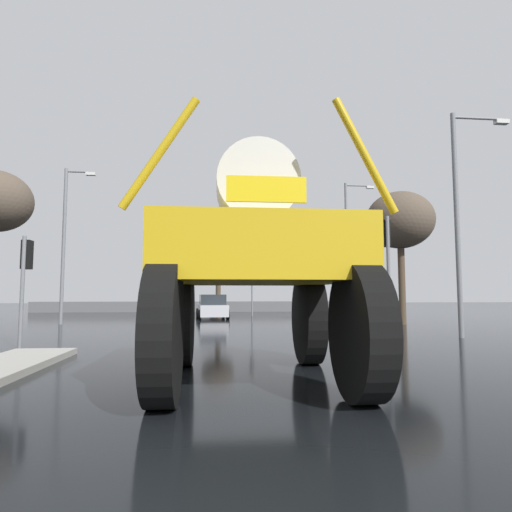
# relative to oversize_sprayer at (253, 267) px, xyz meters

# --- Properties ---
(ground_plane) EXTENTS (120.00, 120.00, 0.00)m
(ground_plane) POSITION_rel_oversize_sprayer_xyz_m (-0.80, 11.49, -2.04)
(ground_plane) COLOR black
(oversize_sprayer) EXTENTS (4.00, 5.60, 4.43)m
(oversize_sprayer) POSITION_rel_oversize_sprayer_xyz_m (0.00, 0.00, 0.00)
(oversize_sprayer) COLOR black
(oversize_sprayer) RESTS_ON ground
(sedan_ahead) EXTENTS (2.13, 4.22, 1.52)m
(sedan_ahead) POSITION_rel_oversize_sprayer_xyz_m (-0.72, 20.27, -1.33)
(sedan_ahead) COLOR #B7B7BF
(sedan_ahead) RESTS_ON ground
(traffic_signal_near_left) EXTENTS (0.24, 0.54, 3.21)m
(traffic_signal_near_left) POSITION_rel_oversize_sprayer_xyz_m (-6.09, 5.23, 0.29)
(traffic_signal_near_left) COLOR slate
(traffic_signal_near_left) RESTS_ON ground
(traffic_signal_near_right) EXTENTS (0.24, 0.54, 3.97)m
(traffic_signal_near_right) POSITION_rel_oversize_sprayer_xyz_m (4.67, 5.22, 0.85)
(traffic_signal_near_right) COLOR slate
(traffic_signal_near_right) RESTS_ON ground
(traffic_signal_far_left) EXTENTS (0.24, 0.55, 4.02)m
(traffic_signal_far_left) POSITION_rel_oversize_sprayer_xyz_m (2.11, 23.41, 0.89)
(traffic_signal_far_left) COLOR slate
(traffic_signal_far_left) RESTS_ON ground
(streetlight_near_right) EXTENTS (2.25, 0.24, 8.22)m
(streetlight_near_right) POSITION_rel_oversize_sprayer_xyz_m (8.25, 6.94, 2.56)
(streetlight_near_right) COLOR slate
(streetlight_near_right) RESTS_ON ground
(streetlight_far_left) EXTENTS (1.59, 0.24, 8.15)m
(streetlight_far_left) POSITION_rel_oversize_sprayer_xyz_m (-8.34, 15.60, 2.45)
(streetlight_far_left) COLOR slate
(streetlight_far_left) RESTS_ON ground
(streetlight_far_right) EXTENTS (2.02, 0.24, 8.92)m
(streetlight_far_right) POSITION_rel_oversize_sprayer_xyz_m (8.21, 20.02, 2.89)
(streetlight_far_right) COLOR slate
(streetlight_far_right) RESTS_ON ground
(bare_tree_right) EXTENTS (3.49, 3.49, 6.88)m
(bare_tree_right) POSITION_rel_oversize_sprayer_xyz_m (8.99, 13.79, 3.31)
(bare_tree_right) COLOR #473828
(bare_tree_right) RESTS_ON ground
(bare_tree_far_center) EXTENTS (2.80, 2.80, 6.25)m
(bare_tree_far_center) POSITION_rel_oversize_sprayer_xyz_m (-0.20, 30.02, 2.91)
(bare_tree_far_center) COLOR #473828
(bare_tree_far_center) RESTS_ON ground
(roadside_barrier) EXTENTS (30.55, 0.24, 0.90)m
(roadside_barrier) POSITION_rel_oversize_sprayer_xyz_m (-0.80, 30.94, -1.59)
(roadside_barrier) COLOR #59595B
(roadside_barrier) RESTS_ON ground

